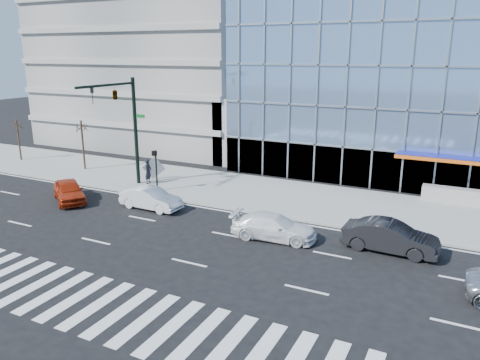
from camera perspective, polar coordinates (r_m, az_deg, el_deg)
The scene contains 14 objects.
ground at distance 26.45m, azimuth -1.51°, elevation -6.72°, with size 160.00×160.00×0.00m, color black.
sidewalk at distance 33.28m, azimuth 4.98°, elevation -1.94°, with size 120.00×8.00×0.15m, color gray.
parking_garage at distance 57.13m, azimuth -7.22°, elevation 15.32°, with size 24.00×24.00×20.00m, color gray.
ramp_block at distance 43.88m, azimuth 2.64°, elevation 6.25°, with size 6.00×8.00×6.00m, color gray.
traffic_signal at distance 34.77m, azimuth -14.28°, elevation 8.66°, with size 1.14×5.74×8.00m.
ped_signal_post at distance 34.19m, azimuth -10.25°, elevation 1.93°, with size 0.30×0.33×3.00m.
street_tree_near at distance 41.96m, azimuth -18.77°, elevation 6.11°, with size 1.10×1.10×4.23m.
street_tree_far at distance 47.98m, azimuth -25.55°, elevation 6.10°, with size 1.10×1.10×3.87m.
white_suv at distance 25.81m, azimuth 4.14°, elevation -5.71°, with size 1.91×4.71×1.37m, color white.
white_sedan at distance 31.07m, azimuth -10.81°, elevation -2.22°, with size 1.48×4.25×1.40m, color silver.
dark_sedan at distance 25.31m, azimuth 17.85°, elevation -6.62°, with size 1.67×4.80×1.58m, color black.
red_sedan at distance 34.11m, azimuth -20.13°, elevation -1.25°, with size 1.75×4.36×1.49m, color #A7280C.
pedestrian at distance 36.44m, azimuth -11.12°, elevation 1.04°, with size 0.70×0.46×1.92m, color black.
tilted_panel at distance 37.62m, azimuth -10.45°, elevation 1.45°, with size 1.30×0.06×1.30m, color #A5A5A5.
Camera 1 is at (11.60, -21.59, 9.96)m, focal length 35.00 mm.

